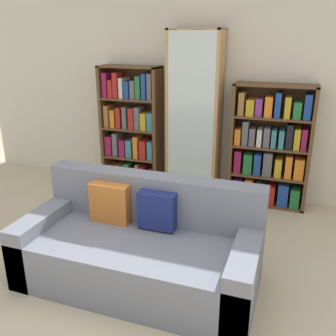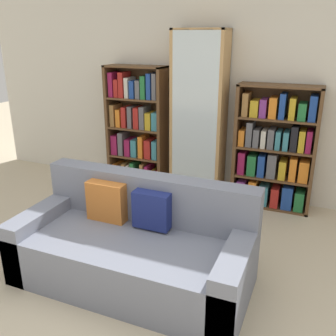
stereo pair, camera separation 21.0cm
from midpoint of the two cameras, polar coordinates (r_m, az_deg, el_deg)
name	(u,v)px [view 1 (the left image)]	position (r m, az deg, el deg)	size (l,w,h in m)	color
ground_plane	(114,330)	(3.01, -10.40, -23.10)	(16.00, 16.00, 0.00)	beige
wall_back	(210,91)	(4.87, 5.16, 11.67)	(6.87, 0.06, 2.70)	silver
couch	(140,249)	(3.28, -6.13, -12.21)	(1.98, 0.92, 0.87)	slate
bookshelf_left	(131,130)	(5.13, -6.76, 5.78)	(0.81, 0.32, 1.65)	brown
display_cabinet	(195,117)	(4.75, 2.81, 7.77)	(0.65, 0.36, 2.10)	tan
bookshelf_right	(270,150)	(4.68, 14.04, 2.70)	(0.94, 0.32, 1.49)	brown
wine_bottle	(231,210)	(4.32, 8.15, -6.35)	(0.08, 0.08, 0.35)	#143819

